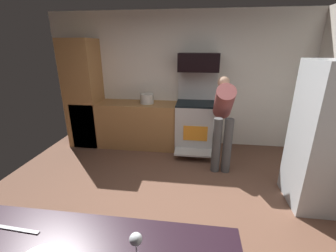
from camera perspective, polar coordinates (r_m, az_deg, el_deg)
The scene contains 11 objects.
ground_plane at distance 3.02m, azimuth -1.39°, elevation -21.33°, with size 5.20×4.80×0.02m, color brown.
wall_back at distance 4.65m, azimuth 3.03°, elevation 11.34°, with size 5.20×0.12×2.60m, color silver.
lower_cabinet_run at distance 4.67m, azimuth -8.61°, elevation 0.42°, with size 2.40×0.60×0.90m, color #9C6B3C.
cabinet_column at distance 4.89m, azimuth -20.42°, elevation 7.57°, with size 0.60×0.60×2.10m, color #9C6B3C.
oven_range at distance 4.46m, azimuth 7.02°, elevation 0.39°, with size 0.76×0.95×1.52m.
microwave at distance 4.32m, azimuth 7.70°, elevation 15.65°, with size 0.74×0.38×0.33m, color black.
refrigerator at distance 3.38m, azimuth 36.53°, elevation -2.55°, with size 0.83×0.73×1.83m.
person_cook at distance 3.72m, azimuth 13.76°, elevation 2.43°, with size 0.31×0.69×1.49m.
wine_glass_near at distance 1.31m, azimuth -8.12°, elevation -26.74°, with size 0.07×0.07×0.16m.
knife_chef at distance 1.78m, azimuth -33.79°, elevation -20.89°, with size 0.30×0.02×0.01m, color #B7BABF.
stock_pot at distance 4.45m, azimuth -5.33°, elevation 6.90°, with size 0.26×0.26×0.19m, color beige.
Camera 1 is at (0.37, -2.25, 1.97)m, focal length 24.13 mm.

